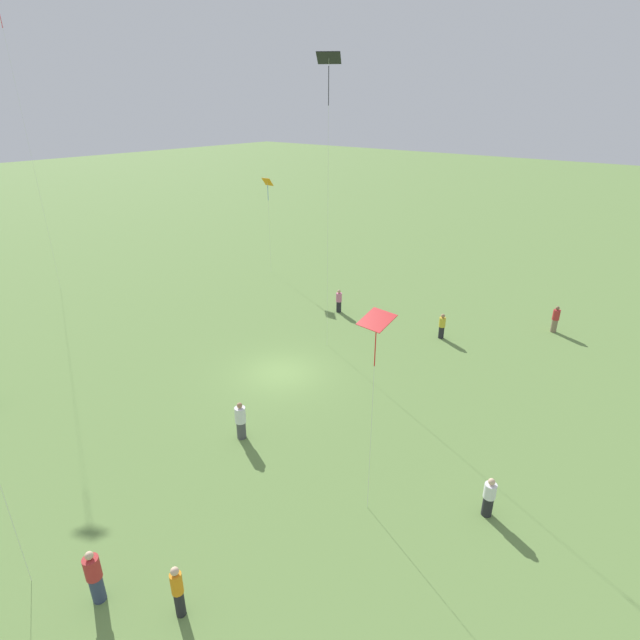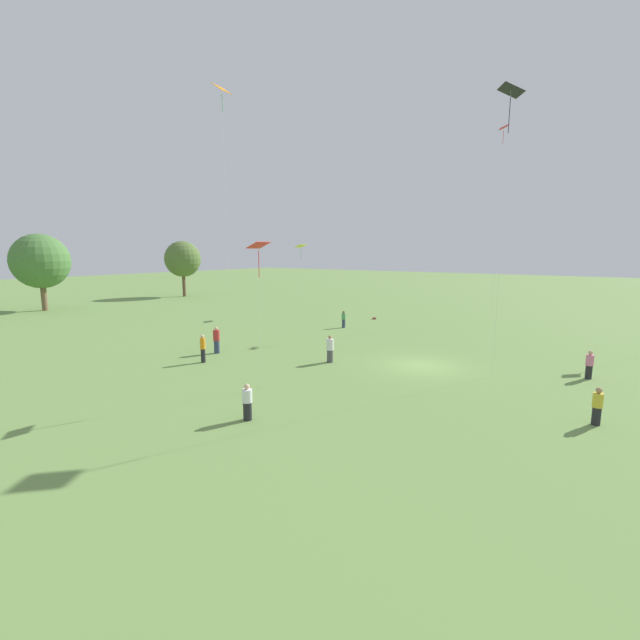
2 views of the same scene
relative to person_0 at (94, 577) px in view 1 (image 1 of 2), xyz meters
The scene contains 12 objects.
ground_plane 14.02m from the person_0, 69.04° to the right, with size 240.00×240.00×0.00m, color #6B8E47.
person_0 is the anchor object (origin of this frame).
person_1 12.77m from the person_0, 125.95° to the right, with size 0.60×0.60×1.58m.
person_2 22.47m from the person_0, 89.14° to the right, with size 0.51×0.51×1.59m.
person_3 23.14m from the person_0, 70.46° to the right, with size 0.41×0.41×1.62m.
person_5 28.20m from the person_0, 99.74° to the right, with size 0.59×0.59×1.73m.
person_6 8.28m from the person_0, 72.58° to the right, with size 0.66×0.66×1.76m.
person_7 2.55m from the person_0, 151.21° to the right, with size 0.47×0.47×1.82m.
kite_0 31.37m from the person_0, 55.10° to the right, with size 0.85×0.59×7.84m.
kite_1 22.72m from the person_0, 73.30° to the right, with size 1.54×1.52×15.53m.
kite_2 34.68m from the person_0, 23.35° to the right, with size 1.14×1.10×19.52m.
kite_4 10.88m from the person_0, 116.97° to the right, with size 0.99×0.95×7.54m.
Camera 1 is at (-16.39, 16.82, 13.39)m, focal length 28.00 mm.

